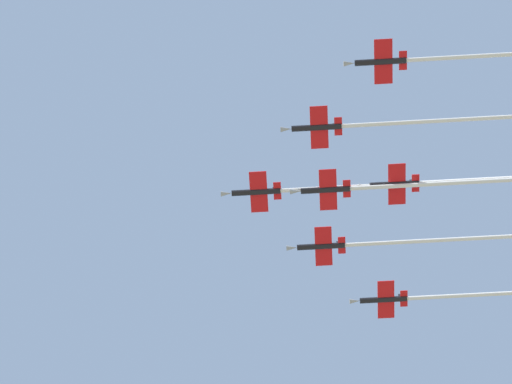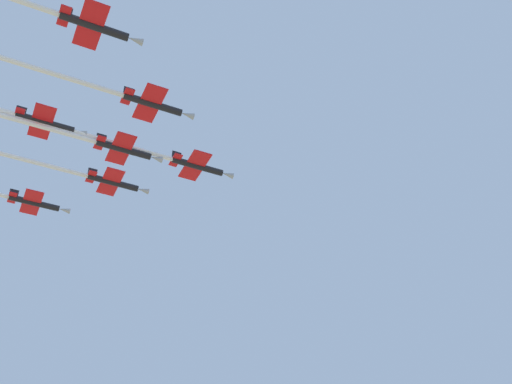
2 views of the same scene
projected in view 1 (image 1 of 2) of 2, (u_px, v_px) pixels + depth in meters
name	position (u px, v px, depth m)	size (l,w,h in m)	color
jet_lead	(354.00, 187.00, 191.38)	(10.61, 67.84, 2.60)	black
jet_port_inner	(467.00, 119.00, 186.96)	(12.66, 89.76, 2.60)	black
jet_starboard_inner	(435.00, 240.00, 195.44)	(11.40, 76.28, 2.60)	black
jet_port_outer	(434.00, 184.00, 190.23)	(11.05, 72.57, 2.60)	black
jet_starboard_outer	(502.00, 55.00, 181.60)	(11.33, 75.55, 2.60)	black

